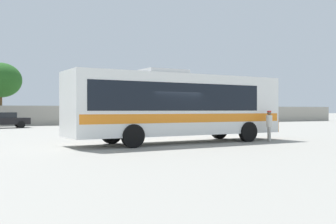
{
  "coord_description": "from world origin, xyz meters",
  "views": [
    {
      "loc": [
        -8.73,
        -17.55,
        1.67
      ],
      "look_at": [
        0.14,
        0.44,
        1.56
      ],
      "focal_mm": 42.84,
      "sensor_mm": 36.0,
      "label": 1
    }
  ],
  "objects_px": {
    "attendant_by_bus_door": "(269,124)",
    "parked_car_second_black": "(4,120)",
    "coach_bus_white_orange": "(176,104)",
    "roadside_tree_midleft": "(1,80)"
  },
  "relations": [
    {
      "from": "attendant_by_bus_door",
      "to": "parked_car_second_black",
      "type": "height_order",
      "value": "attendant_by_bus_door"
    },
    {
      "from": "coach_bus_white_orange",
      "to": "parked_car_second_black",
      "type": "distance_m",
      "value": 22.64
    },
    {
      "from": "parked_car_second_black",
      "to": "attendant_by_bus_door",
      "type": "bearing_deg",
      "value": -63.77
    },
    {
      "from": "attendant_by_bus_door",
      "to": "roadside_tree_midleft",
      "type": "bearing_deg",
      "value": 108.67
    },
    {
      "from": "parked_car_second_black",
      "to": "roadside_tree_midleft",
      "type": "height_order",
      "value": "roadside_tree_midleft"
    },
    {
      "from": "coach_bus_white_orange",
      "to": "roadside_tree_midleft",
      "type": "height_order",
      "value": "roadside_tree_midleft"
    },
    {
      "from": "coach_bus_white_orange",
      "to": "attendant_by_bus_door",
      "type": "xyz_separation_m",
      "value": [
        4.76,
        -1.4,
        -1.02
      ]
    },
    {
      "from": "coach_bus_white_orange",
      "to": "roadside_tree_midleft",
      "type": "bearing_deg",
      "value": 101.33
    },
    {
      "from": "roadside_tree_midleft",
      "to": "parked_car_second_black",
      "type": "bearing_deg",
      "value": -92.1
    },
    {
      "from": "coach_bus_white_orange",
      "to": "parked_car_second_black",
      "type": "xyz_separation_m",
      "value": [
        -6.59,
        21.62,
        -1.18
      ]
    }
  ]
}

